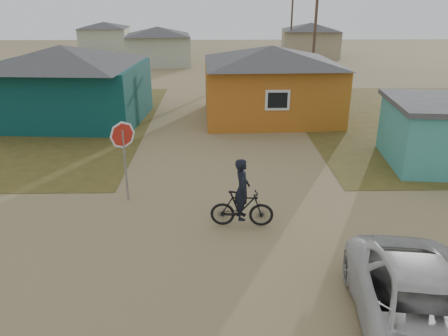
{
  "coord_description": "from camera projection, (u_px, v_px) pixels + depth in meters",
  "views": [
    {
      "loc": [
        -0.49,
        -9.76,
        6.36
      ],
      "look_at": [
        -0.24,
        3.0,
        1.3
      ],
      "focal_mm": 35.0,
      "sensor_mm": 36.0,
      "label": 1
    }
  ],
  "objects": [
    {
      "name": "house_teal",
      "position": [
        64.0,
        83.0,
        23.06
      ],
      "size": [
        8.93,
        7.08,
        4.0
      ],
      "color": "#0A3736",
      "rests_on": "ground"
    },
    {
      "name": "cyclist",
      "position": [
        242.0,
        202.0,
        12.68
      ],
      "size": [
        1.89,
        0.7,
        2.1
      ],
      "color": "black",
      "rests_on": "ground"
    },
    {
      "name": "ground",
      "position": [
        236.0,
        256.0,
        11.42
      ],
      "size": [
        120.0,
        120.0,
        0.0
      ],
      "primitive_type": "plane",
      "color": "#937F54"
    },
    {
      "name": "house_pale_north",
      "position": [
        105.0,
        36.0,
        53.28
      ],
      "size": [
        6.28,
        5.81,
        3.4
      ],
      "color": "#A9B39A",
      "rests_on": "ground"
    },
    {
      "name": "utility_pole_far",
      "position": [
        292.0,
        18.0,
        45.35
      ],
      "size": [
        1.4,
        0.2,
        8.0
      ],
      "color": "#4F3C2F",
      "rests_on": "ground"
    },
    {
      "name": "house_beige_east",
      "position": [
        310.0,
        39.0,
        48.1
      ],
      "size": [
        6.95,
        6.05,
        3.6
      ],
      "color": "gray",
      "rests_on": "ground"
    },
    {
      "name": "utility_pole_near",
      "position": [
        315.0,
        30.0,
        30.47
      ],
      "size": [
        1.4,
        0.2,
        8.0
      ],
      "color": "#4F3C2F",
      "rests_on": "ground"
    },
    {
      "name": "vehicle",
      "position": [
        424.0,
        314.0,
        8.29
      ],
      "size": [
        3.03,
        5.41,
        1.43
      ],
      "primitive_type": "imported",
      "rotation": [
        0.0,
        0.0,
        -0.13
      ],
      "color": "beige",
      "rests_on": "ground"
    },
    {
      "name": "house_yellow",
      "position": [
        270.0,
        81.0,
        23.74
      ],
      "size": [
        7.72,
        6.76,
        3.9
      ],
      "color": "#B2631B",
      "rests_on": "ground"
    },
    {
      "name": "house_pale_west",
      "position": [
        158.0,
        45.0,
        42.23
      ],
      "size": [
        7.04,
        6.15,
        3.6
      ],
      "color": "#A9B39A",
      "rests_on": "ground"
    },
    {
      "name": "stop_sign",
      "position": [
        123.0,
        144.0,
        13.85
      ],
      "size": [
        0.85,
        0.31,
        2.71
      ],
      "color": "gray",
      "rests_on": "ground"
    }
  ]
}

